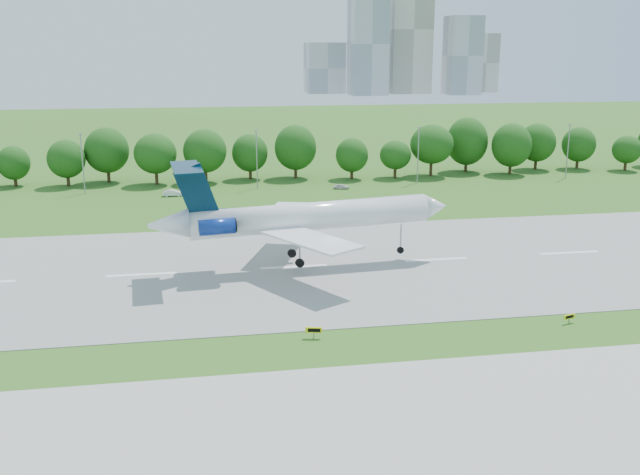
{
  "coord_description": "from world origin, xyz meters",
  "views": [
    {
      "loc": [
        -32.08,
        -65.92,
        28.59
      ],
      "look_at": [
        -17.63,
        18.0,
        5.9
      ],
      "focal_mm": 40.0,
      "sensor_mm": 36.0,
      "label": 1
    }
  ],
  "objects_px": {
    "airliner": "(296,216)",
    "service_vehicle_a": "(173,193)",
    "taxi_sign_left": "(314,330)",
    "service_vehicle_b": "(341,186)"
  },
  "relations": [
    {
      "from": "airliner",
      "to": "taxi_sign_left",
      "type": "xyz_separation_m",
      "value": [
        -1.63,
        -24.21,
        -6.2
      ]
    },
    {
      "from": "service_vehicle_a",
      "to": "taxi_sign_left",
      "type": "bearing_deg",
      "value": -169.08
    },
    {
      "from": "airliner",
      "to": "service_vehicle_a",
      "type": "xyz_separation_m",
      "value": [
        -17.73,
        51.63,
        -6.45
      ]
    },
    {
      "from": "airliner",
      "to": "service_vehicle_a",
      "type": "bearing_deg",
      "value": 103.86
    },
    {
      "from": "service_vehicle_a",
      "to": "service_vehicle_b",
      "type": "xyz_separation_m",
      "value": [
        34.64,
        1.67,
        -0.1
      ]
    },
    {
      "from": "airliner",
      "to": "service_vehicle_b",
      "type": "distance_m",
      "value": 56.3
    },
    {
      "from": "airliner",
      "to": "service_vehicle_a",
      "type": "relative_size",
      "value": 10.4
    },
    {
      "from": "taxi_sign_left",
      "to": "service_vehicle_a",
      "type": "bearing_deg",
      "value": 114.53
    },
    {
      "from": "airliner",
      "to": "taxi_sign_left",
      "type": "height_order",
      "value": "airliner"
    },
    {
      "from": "taxi_sign_left",
      "to": "service_vehicle_b",
      "type": "height_order",
      "value": "taxi_sign_left"
    }
  ]
}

